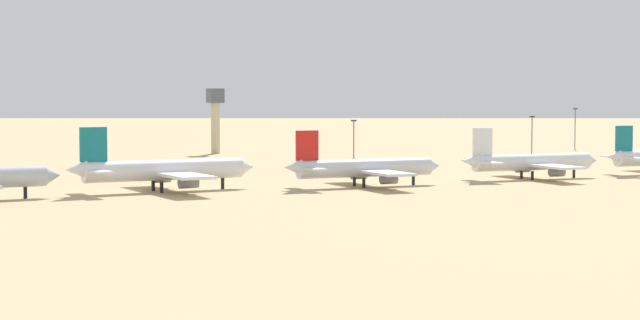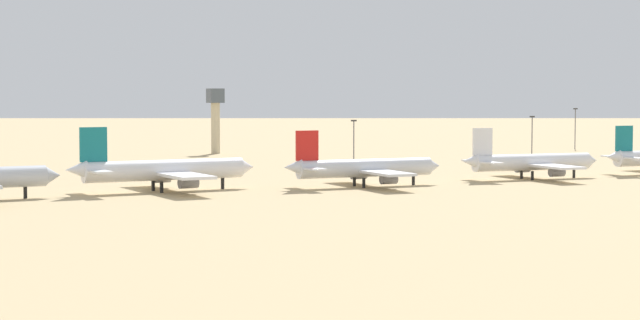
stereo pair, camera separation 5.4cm
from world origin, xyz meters
name	(u,v)px [view 2 (the right image)]	position (x,y,z in m)	size (l,w,h in m)	color
ground	(371,186)	(0.00, 0.00, 0.00)	(4000.00, 4000.00, 0.00)	tan
ridge_center	(305,79)	(526.31, 1122.00, 43.91)	(363.98, 236.88, 87.82)	slate
parked_jet_teal_2	(163,170)	(-47.80, 7.58, 4.67)	(43.08, 36.11, 14.25)	white
parked_jet_red_3	(364,168)	(-2.83, -1.34, 4.29)	(39.65, 33.34, 13.10)	silver
parked_jet_white_4	(531,162)	(45.33, -0.58, 4.26)	(39.36, 33.21, 12.99)	white
control_tower	(215,114)	(17.97, 146.38, 14.16)	(5.20, 5.20, 23.47)	#C6B793
light_pole_west	(532,133)	(109.18, 81.16, 8.15)	(1.80, 0.50, 13.94)	#59595E
light_pole_mid	(354,138)	(36.21, 75.39, 7.89)	(1.80, 0.50, 13.44)	#59595E
light_pole_east	(575,126)	(155.32, 113.55, 9.25)	(1.80, 0.50, 16.07)	#59595E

